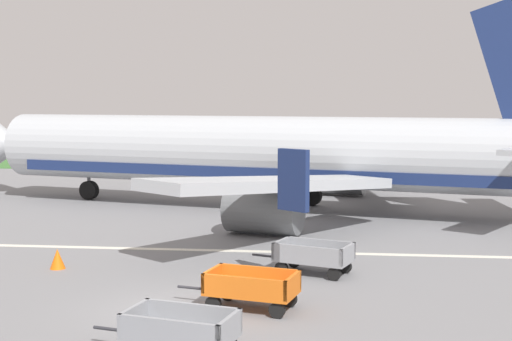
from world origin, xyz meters
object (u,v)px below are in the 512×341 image
object	(u,v)px
baggage_cart_fourth_in_row	(313,256)
traffic_cone_near_plane	(58,259)
baggage_cart_second_in_row	(180,331)
baggage_cart_third_in_row	(251,288)
airplane	(274,153)

from	to	relation	value
baggage_cart_fourth_in_row	traffic_cone_near_plane	xyz separation A→B (m)	(-8.89, -0.26, -0.25)
baggage_cart_second_in_row	baggage_cart_fourth_in_row	size ratio (longest dim) A/B	1.01
traffic_cone_near_plane	baggage_cart_fourth_in_row	bearing A→B (deg)	1.67
baggage_cart_third_in_row	baggage_cart_fourth_in_row	size ratio (longest dim) A/B	1.01
airplane	baggage_cart_second_in_row	size ratio (longest dim) A/B	10.27
airplane	baggage_cart_second_in_row	xyz separation A→B (m)	(-0.30, -21.80, -2.45)
airplane	baggage_cart_second_in_row	distance (m)	21.94
baggage_cart_third_in_row	traffic_cone_near_plane	distance (m)	8.31
baggage_cart_second_in_row	baggage_cart_fourth_in_row	bearing A→B (deg)	70.97
baggage_cart_third_in_row	traffic_cone_near_plane	world-z (taller)	baggage_cart_third_in_row
baggage_cart_second_in_row	traffic_cone_near_plane	bearing A→B (deg)	127.77
airplane	baggage_cart_fourth_in_row	world-z (taller)	airplane
airplane	baggage_cart_second_in_row	world-z (taller)	airplane
traffic_cone_near_plane	airplane	bearing A→B (deg)	65.38
airplane	traffic_cone_near_plane	size ratio (longest dim) A/B	52.80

